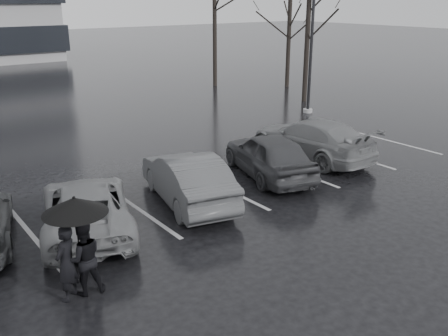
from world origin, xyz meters
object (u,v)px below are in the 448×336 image
pedestrian_left (66,263)px  car_east (311,139)px  car_west_a (187,178)px  pedestrian_right (84,258)px  tree_north (215,17)px  car_main (269,155)px  car_west_b (86,207)px  lamp_post (312,34)px  tree_ne (289,30)px  tree_east (308,26)px

pedestrian_left → car_east: bearing=160.8°
car_west_a → car_east: 5.73m
car_east → pedestrian_right: (-9.71, -3.42, 0.04)m
pedestrian_right → tree_north: tree_north is taller
car_main → car_west_b: car_main is taller
car_east → tree_north: tree_north is taller
car_west_b → pedestrian_right: (-1.10, -2.60, 0.14)m
car_west_b → pedestrian_right: 2.83m
car_west_b → car_east: 8.66m
car_west_b → lamp_post: (13.88, 6.07, 3.14)m
pedestrian_left → pedestrian_right: size_ratio=1.01×
car_east → tree_ne: 15.19m
car_west_b → tree_north: (14.78, 15.20, 3.64)m
car_west_a → pedestrian_right: 4.83m
car_east → pedestrian_left: size_ratio=3.23×
car_main → car_east: bearing=-151.8°
tree_east → tree_ne: size_ratio=1.14×
car_east → tree_ne: (9.66, 11.38, 2.79)m
tree_east → lamp_post: bearing=-131.7°
car_west_a → car_east: (5.68, 0.78, 0.01)m
pedestrian_left → tree_north: 24.33m
car_main → car_west_b: size_ratio=0.95×
tree_ne → lamp_post: bearing=-125.7°
car_west_b → car_west_a: bearing=-159.9°
pedestrian_right → lamp_post: bearing=-140.3°
car_west_b → car_main: bearing=-157.9°
car_east → pedestrian_left: pedestrian_left is taller
tree_ne → car_main: bearing=-135.5°
car_east → tree_east: 10.80m
lamp_post → tree_east: (1.90, 2.13, 0.24)m
pedestrian_right → tree_north: size_ratio=0.18×
car_west_a → tree_east: tree_east is taller
lamp_post → tree_east: bearing=48.3°
lamp_post → tree_north: tree_north is taller
tree_north → tree_ne: bearing=-40.6°
pedestrian_right → tree_north: bearing=-122.1°
tree_east → tree_north: 7.08m
car_east → lamp_post: size_ratio=0.59×
pedestrian_right → car_west_b: bearing=-103.2°
car_west_a → car_west_b: size_ratio=0.97×
car_west_a → tree_north: tree_north is taller
car_main → pedestrian_right: (-7.27, -2.90, 0.04)m
car_east → lamp_post: bearing=-135.9°
car_east → lamp_post: lamp_post is taller
car_west_a → lamp_post: lamp_post is taller
car_main → car_west_a: size_ratio=0.98×
car_main → lamp_post: (7.71, 5.77, 3.05)m
pedestrian_right → tree_east: (16.88, 10.80, 3.25)m
pedestrian_right → car_west_a: bearing=-137.1°
car_west_b → lamp_post: bearing=-137.0°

